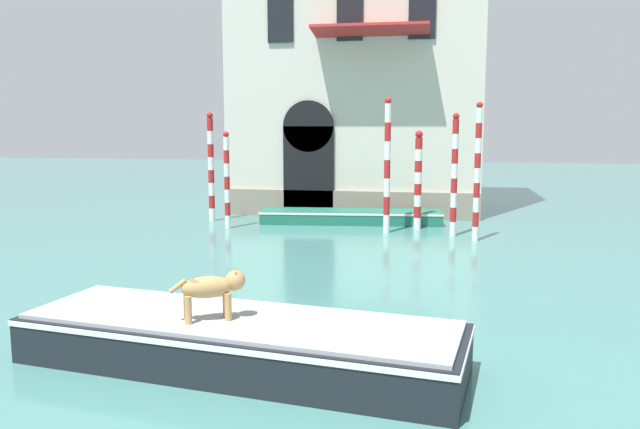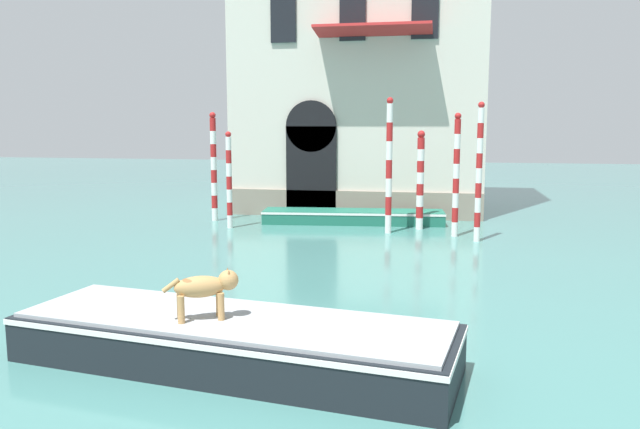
{
  "view_description": "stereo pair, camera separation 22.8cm",
  "coord_description": "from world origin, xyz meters",
  "px_view_note": "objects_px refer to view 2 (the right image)",
  "views": [
    {
      "loc": [
        2.14,
        -2.02,
        3.57
      ],
      "look_at": [
        -0.81,
        14.22,
        1.2
      ],
      "focal_mm": 35.0,
      "sensor_mm": 36.0,
      "label": 1
    },
    {
      "loc": [
        2.36,
        -1.98,
        3.57
      ],
      "look_at": [
        -0.81,
        14.22,
        1.2
      ],
      "focal_mm": 35.0,
      "sensor_mm": 36.0,
      "label": 2
    }
  ],
  "objects_px": {
    "dog_on_deck": "(206,287)",
    "boat_foreground": "(232,340)",
    "mooring_pole_0": "(420,180)",
    "mooring_pole_4": "(229,180)",
    "mooring_pole_2": "(389,166)",
    "mooring_pole_1": "(456,175)",
    "mooring_pole_5": "(214,166)",
    "boat_moored_near_palazzo": "(353,216)",
    "mooring_pole_3": "(479,172)"
  },
  "relations": [
    {
      "from": "dog_on_deck",
      "to": "boat_foreground",
      "type": "bearing_deg",
      "value": -2.72
    },
    {
      "from": "mooring_pole_0",
      "to": "mooring_pole_4",
      "type": "relative_size",
      "value": 1.01
    },
    {
      "from": "mooring_pole_2",
      "to": "mooring_pole_1",
      "type": "bearing_deg",
      "value": -6.39
    },
    {
      "from": "mooring_pole_2",
      "to": "mooring_pole_5",
      "type": "bearing_deg",
      "value": 167.53
    },
    {
      "from": "dog_on_deck",
      "to": "boat_moored_near_palazzo",
      "type": "xyz_separation_m",
      "value": [
        0.2,
        14.04,
        -0.97
      ]
    },
    {
      "from": "boat_foreground",
      "to": "mooring_pole_0",
      "type": "bearing_deg",
      "value": 88.16
    },
    {
      "from": "dog_on_deck",
      "to": "mooring_pole_5",
      "type": "relative_size",
      "value": 0.25
    },
    {
      "from": "mooring_pole_3",
      "to": "mooring_pole_0",
      "type": "bearing_deg",
      "value": 132.58
    },
    {
      "from": "dog_on_deck",
      "to": "mooring_pole_3",
      "type": "relative_size",
      "value": 0.24
    },
    {
      "from": "mooring_pole_5",
      "to": "mooring_pole_4",
      "type": "bearing_deg",
      "value": -53.36
    },
    {
      "from": "boat_foreground",
      "to": "mooring_pole_3",
      "type": "xyz_separation_m",
      "value": [
        4.12,
        11.06,
        1.76
      ]
    },
    {
      "from": "boat_foreground",
      "to": "boat_moored_near_palazzo",
      "type": "xyz_separation_m",
      "value": [
        -0.15,
        13.89,
        -0.14
      ]
    },
    {
      "from": "mooring_pole_4",
      "to": "mooring_pole_5",
      "type": "bearing_deg",
      "value": 126.64
    },
    {
      "from": "mooring_pole_0",
      "to": "mooring_pole_1",
      "type": "bearing_deg",
      "value": -46.36
    },
    {
      "from": "boat_moored_near_palazzo",
      "to": "mooring_pole_5",
      "type": "xyz_separation_m",
      "value": [
        -5.21,
        -0.36,
        1.79
      ]
    },
    {
      "from": "dog_on_deck",
      "to": "mooring_pole_4",
      "type": "bearing_deg",
      "value": 81.13
    },
    {
      "from": "mooring_pole_1",
      "to": "mooring_pole_3",
      "type": "height_order",
      "value": "mooring_pole_3"
    },
    {
      "from": "boat_foreground",
      "to": "mooring_pole_3",
      "type": "relative_size",
      "value": 1.61
    },
    {
      "from": "dog_on_deck",
      "to": "boat_moored_near_palazzo",
      "type": "height_order",
      "value": "dog_on_deck"
    },
    {
      "from": "dog_on_deck",
      "to": "mooring_pole_1",
      "type": "height_order",
      "value": "mooring_pole_1"
    },
    {
      "from": "boat_foreground",
      "to": "mooring_pole_1",
      "type": "distance_m",
      "value": 12.42
    },
    {
      "from": "boat_foreground",
      "to": "mooring_pole_5",
      "type": "bearing_deg",
      "value": 119.68
    },
    {
      "from": "boat_moored_near_palazzo",
      "to": "mooring_pole_4",
      "type": "xyz_separation_m",
      "value": [
        -4.09,
        -1.87,
        1.44
      ]
    },
    {
      "from": "dog_on_deck",
      "to": "mooring_pole_4",
      "type": "height_order",
      "value": "mooring_pole_4"
    },
    {
      "from": "mooring_pole_2",
      "to": "mooring_pole_4",
      "type": "distance_m",
      "value": 5.55
    },
    {
      "from": "mooring_pole_0",
      "to": "dog_on_deck",
      "type": "bearing_deg",
      "value": -101.25
    },
    {
      "from": "mooring_pole_0",
      "to": "mooring_pole_2",
      "type": "height_order",
      "value": "mooring_pole_2"
    },
    {
      "from": "boat_foreground",
      "to": "mooring_pole_1",
      "type": "xyz_separation_m",
      "value": [
        3.46,
        11.82,
        1.6
      ]
    },
    {
      "from": "boat_moored_near_palazzo",
      "to": "mooring_pole_3",
      "type": "distance_m",
      "value": 5.46
    },
    {
      "from": "boat_foreground",
      "to": "mooring_pole_4",
      "type": "height_order",
      "value": "mooring_pole_4"
    },
    {
      "from": "mooring_pole_0",
      "to": "mooring_pole_5",
      "type": "xyz_separation_m",
      "value": [
        -7.64,
        0.48,
        0.33
      ]
    },
    {
      "from": "dog_on_deck",
      "to": "mooring_pole_1",
      "type": "relative_size",
      "value": 0.26
    },
    {
      "from": "mooring_pole_2",
      "to": "boat_moored_near_palazzo",
      "type": "bearing_deg",
      "value": 128.18
    },
    {
      "from": "mooring_pole_0",
      "to": "mooring_pole_4",
      "type": "bearing_deg",
      "value": -171.03
    },
    {
      "from": "dog_on_deck",
      "to": "mooring_pole_0",
      "type": "xyz_separation_m",
      "value": [
        2.63,
        13.2,
        0.49
      ]
    },
    {
      "from": "mooring_pole_2",
      "to": "mooring_pole_3",
      "type": "relative_size",
      "value": 1.05
    },
    {
      "from": "boat_moored_near_palazzo",
      "to": "mooring_pole_0",
      "type": "xyz_separation_m",
      "value": [
        2.43,
        -0.84,
        1.46
      ]
    },
    {
      "from": "mooring_pole_2",
      "to": "mooring_pole_4",
      "type": "relative_size",
      "value": 1.33
    },
    {
      "from": "boat_moored_near_palazzo",
      "to": "mooring_pole_3",
      "type": "xyz_separation_m",
      "value": [
        4.26,
        -2.84,
        1.9
      ]
    },
    {
      "from": "boat_moored_near_palazzo",
      "to": "mooring_pole_0",
      "type": "bearing_deg",
      "value": -24.92
    },
    {
      "from": "dog_on_deck",
      "to": "mooring_pole_2",
      "type": "bearing_deg",
      "value": 55.79
    },
    {
      "from": "dog_on_deck",
      "to": "mooring_pole_3",
      "type": "distance_m",
      "value": 12.1
    },
    {
      "from": "mooring_pole_0",
      "to": "mooring_pole_5",
      "type": "relative_size",
      "value": 0.84
    },
    {
      "from": "mooring_pole_5",
      "to": "boat_moored_near_palazzo",
      "type": "bearing_deg",
      "value": 3.93
    },
    {
      "from": "boat_moored_near_palazzo",
      "to": "mooring_pole_2",
      "type": "distance_m",
      "value": 3.06
    },
    {
      "from": "boat_moored_near_palazzo",
      "to": "mooring_pole_5",
      "type": "height_order",
      "value": "mooring_pole_5"
    },
    {
      "from": "boat_foreground",
      "to": "mooring_pole_0",
      "type": "distance_m",
      "value": 13.32
    },
    {
      "from": "mooring_pole_2",
      "to": "mooring_pole_3",
      "type": "height_order",
      "value": "mooring_pole_2"
    },
    {
      "from": "boat_foreground",
      "to": "mooring_pole_0",
      "type": "height_order",
      "value": "mooring_pole_0"
    },
    {
      "from": "mooring_pole_0",
      "to": "mooring_pole_2",
      "type": "bearing_deg",
      "value": -135.18
    }
  ]
}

